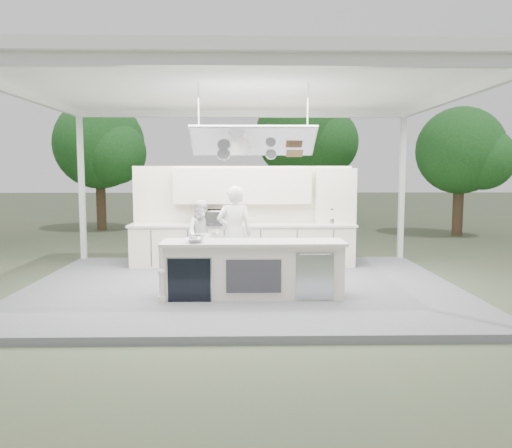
{
  "coord_description": "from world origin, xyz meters",
  "views": [
    {
      "loc": [
        0.08,
        -9.26,
        2.24
      ],
      "look_at": [
        0.27,
        0.4,
        1.23
      ],
      "focal_mm": 35.0,
      "sensor_mm": 36.0,
      "label": 1
    }
  ],
  "objects_px": {
    "demo_island": "(252,269)",
    "back_counter": "(243,245)",
    "sous_chef": "(203,235)",
    "head_chef": "(235,234)"
  },
  "relations": [
    {
      "from": "head_chef",
      "to": "demo_island",
      "type": "bearing_deg",
      "value": 106.51
    },
    {
      "from": "demo_island",
      "to": "sous_chef",
      "type": "distance_m",
      "value": 2.64
    },
    {
      "from": "demo_island",
      "to": "head_chef",
      "type": "relative_size",
      "value": 1.67
    },
    {
      "from": "back_counter",
      "to": "demo_island",
      "type": "bearing_deg",
      "value": -86.37
    },
    {
      "from": "demo_island",
      "to": "back_counter",
      "type": "relative_size",
      "value": 0.61
    },
    {
      "from": "head_chef",
      "to": "sous_chef",
      "type": "height_order",
      "value": "head_chef"
    },
    {
      "from": "back_counter",
      "to": "head_chef",
      "type": "height_order",
      "value": "head_chef"
    },
    {
      "from": "back_counter",
      "to": "head_chef",
      "type": "bearing_deg",
      "value": -94.99
    },
    {
      "from": "demo_island",
      "to": "back_counter",
      "type": "distance_m",
      "value": 2.82
    },
    {
      "from": "demo_island",
      "to": "sous_chef",
      "type": "relative_size",
      "value": 2.05
    }
  ]
}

